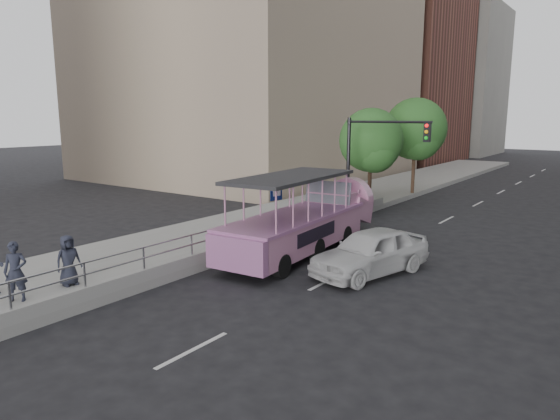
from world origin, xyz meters
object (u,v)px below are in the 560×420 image
object	(u,v)px
parking_sign	(276,204)
street_tree_far	(416,131)
pedestrian_far	(68,260)
street_tree_near	(372,143)
pedestrian_near	(16,272)
car	(371,252)
duck_boat	(307,221)
traffic_signal	(371,154)

from	to	relation	value
parking_sign	street_tree_far	bearing A→B (deg)	90.39
pedestrian_far	street_tree_near	size ratio (longest dim) A/B	0.27
pedestrian_near	parking_sign	xyz separation A→B (m)	(1.53, 9.78, 0.64)
car	pedestrian_near	bearing A→B (deg)	-110.44
duck_boat	car	xyz separation A→B (m)	(3.44, -1.39, -0.38)
pedestrian_near	street_tree_far	bearing A→B (deg)	40.75
traffic_signal	street_tree_near	size ratio (longest dim) A/B	0.91
duck_boat	car	distance (m)	3.73
street_tree_far	street_tree_near	bearing A→B (deg)	-91.91
car	street_tree_near	size ratio (longest dim) A/B	0.80
traffic_signal	parking_sign	bearing A→B (deg)	-102.44
car	parking_sign	size ratio (longest dim) A/B	1.62
parking_sign	pedestrian_near	bearing A→B (deg)	-98.87
pedestrian_near	car	bearing A→B (deg)	7.94
car	pedestrian_far	distance (m)	9.53
duck_boat	traffic_signal	xyz separation A→B (m)	(-0.04, 5.61, 2.34)
pedestrian_near	traffic_signal	bearing A→B (deg)	33.78
pedestrian_near	duck_boat	bearing A→B (deg)	28.12
pedestrian_near	street_tree_near	distance (m)	19.30
pedestrian_far	pedestrian_near	bearing A→B (deg)	-170.71
traffic_signal	car	bearing A→B (deg)	-63.56
street_tree_far	traffic_signal	bearing A→B (deg)	-81.57
car	pedestrian_far	size ratio (longest dim) A/B	3.00
pedestrian_near	street_tree_far	distance (m)	25.32
parking_sign	street_tree_near	bearing A→B (deg)	91.88
car	street_tree_far	world-z (taller)	street_tree_far
parking_sign	traffic_signal	xyz separation A→B (m)	(1.29, 5.86, 1.73)
traffic_signal	street_tree_near	distance (m)	3.80
pedestrian_near	street_tree_far	size ratio (longest dim) A/B	0.26
street_tree_near	pedestrian_near	bearing A→B (deg)	-93.67
pedestrian_far	traffic_signal	distance (m)	14.57
parking_sign	street_tree_far	distance (m)	15.50
pedestrian_far	parking_sign	distance (m)	8.39
pedestrian_near	traffic_signal	distance (m)	16.07
duck_boat	pedestrian_near	xyz separation A→B (m)	(-2.86, -10.04, -0.03)
traffic_signal	street_tree_far	bearing A→B (deg)	98.43
car	traffic_signal	xyz separation A→B (m)	(-3.48, 6.99, 2.72)
pedestrian_far	parking_sign	xyz separation A→B (m)	(1.60, 8.21, 0.71)
traffic_signal	street_tree_near	bearing A→B (deg)	114.98
parking_sign	street_tree_near	distance (m)	9.52
duck_boat	street_tree_near	distance (m)	9.56
car	street_tree_near	bearing A→B (deg)	131.59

